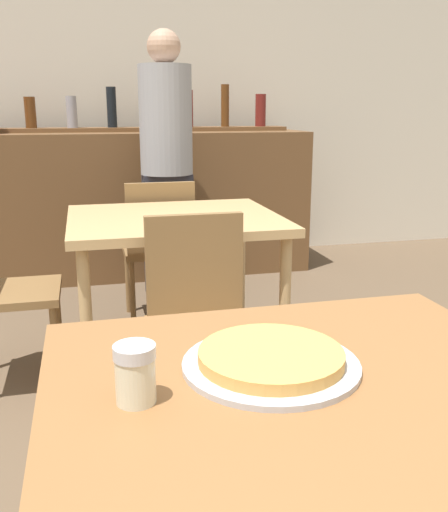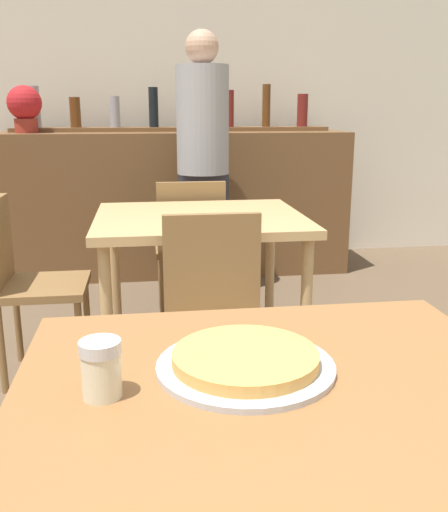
{
  "view_description": "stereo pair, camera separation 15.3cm",
  "coord_description": "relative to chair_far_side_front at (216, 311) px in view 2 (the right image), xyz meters",
  "views": [
    {
      "loc": [
        -0.38,
        -0.89,
        1.24
      ],
      "look_at": [
        -0.02,
        0.55,
        0.86
      ],
      "focal_mm": 40.0,
      "sensor_mm": 36.0,
      "label": 1
    },
    {
      "loc": [
        -0.23,
        -0.92,
        1.24
      ],
      "look_at": [
        -0.02,
        0.55,
        0.86
      ],
      "focal_mm": 40.0,
      "sensor_mm": 36.0,
      "label": 2
    }
  ],
  "objects": [
    {
      "name": "wall_back",
      "position": [
        -0.02,
        2.83,
        0.9
      ],
      "size": [
        8.0,
        0.05,
        2.8
      ],
      "color": "silver",
      "rests_on": "ground_plane"
    },
    {
      "name": "dining_table_near",
      "position": [
        -0.02,
        -1.1,
        0.17
      ],
      "size": [
        0.96,
        0.82,
        0.76
      ],
      "color": "brown",
      "rests_on": "ground_plane"
    },
    {
      "name": "dining_table_far",
      "position": [
        -0.0,
        0.6,
        0.17
      ],
      "size": [
        0.97,
        0.84,
        0.76
      ],
      "color": "tan",
      "rests_on": "ground_plane"
    },
    {
      "name": "bar_counter",
      "position": [
        -0.02,
        2.33,
        0.04
      ],
      "size": [
        2.6,
        0.56,
        1.07
      ],
      "color": "brown",
      "rests_on": "ground_plane"
    },
    {
      "name": "bar_back_shelf",
      "position": [
        -0.03,
        2.47,
        0.65
      ],
      "size": [
        2.39,
        0.24,
        0.35
      ],
      "color": "brown",
      "rests_on": "bar_counter"
    },
    {
      "name": "chair_far_side_front",
      "position": [
        0.0,
        0.0,
        0.0
      ],
      "size": [
        0.4,
        0.4,
        0.85
      ],
      "color": "olive",
      "rests_on": "ground_plane"
    },
    {
      "name": "chair_far_side_back",
      "position": [
        -0.0,
        1.19,
        0.0
      ],
      "size": [
        0.4,
        0.4,
        0.85
      ],
      "rotation": [
        0.0,
        0.0,
        3.14
      ],
      "color": "olive",
      "rests_on": "ground_plane"
    },
    {
      "name": "chair_far_side_left",
      "position": [
        -0.81,
        0.6,
        0.0
      ],
      "size": [
        0.4,
        0.4,
        0.85
      ],
      "rotation": [
        0.0,
        0.0,
        1.57
      ],
      "color": "olive",
      "rests_on": "ground_plane"
    },
    {
      "name": "pizza_tray",
      "position": [
        -0.07,
        -1.03,
        0.28
      ],
      "size": [
        0.34,
        0.34,
        0.04
      ],
      "color": "#B7B7BC",
      "rests_on": "dining_table_near"
    },
    {
      "name": "cheese_shaker",
      "position": [
        -0.33,
        -1.11,
        0.31
      ],
      "size": [
        0.07,
        0.07,
        0.1
      ],
      "color": "beige",
      "rests_on": "dining_table_near"
    },
    {
      "name": "person_standing",
      "position": [
        0.13,
        1.75,
        0.44
      ],
      "size": [
        0.34,
        0.34,
        1.72
      ],
      "color": "#2D2D38",
      "rests_on": "ground_plane"
    },
    {
      "name": "potted_plant",
      "position": [
        -1.07,
        2.28,
        0.76
      ],
      "size": [
        0.24,
        0.24,
        0.33
      ],
      "color": "maroon",
      "rests_on": "bar_counter"
    }
  ]
}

